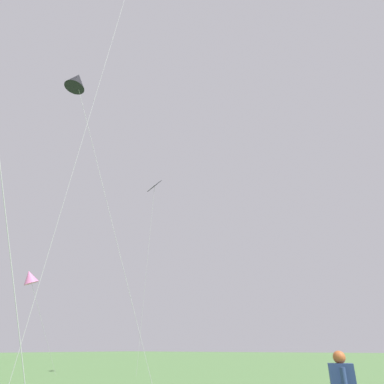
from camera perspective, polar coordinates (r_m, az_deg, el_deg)
small_kite_bird_shape at (r=19.30m, az=-18.51°, el=16.95°), size 4.88×3.23×14.60m
small_kite_tiny_distant at (r=28.21m, az=-6.29°, el=0.08°), size 1.07×1.65×14.30m
small_kite_box_yellow at (r=26.25m, az=-25.20°, el=-12.62°), size 4.47×1.41×6.63m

